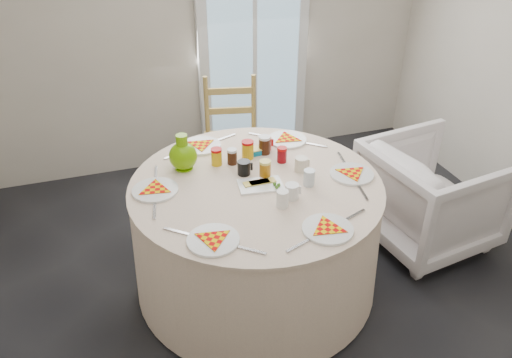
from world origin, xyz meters
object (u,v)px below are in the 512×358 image
object	(u,v)px
wooden_chair	(232,145)
green_pitcher	(183,155)
table	(256,235)
armchair	(431,194)

from	to	relation	value
wooden_chair	green_pitcher	xyz separation A→B (m)	(-0.53, -0.77, 0.40)
table	green_pitcher	size ratio (longest dim) A/B	6.89
wooden_chair	armchair	size ratio (longest dim) A/B	1.18
armchair	table	bearing A→B (deg)	83.61
table	green_pitcher	bearing A→B (deg)	140.81
armchair	wooden_chair	bearing A→B (deg)	40.84
green_pitcher	table	bearing A→B (deg)	-23.34
armchair	green_pitcher	bearing A→B (deg)	73.07
table	wooden_chair	xyz separation A→B (m)	(0.15, 1.07, 0.09)
armchair	green_pitcher	world-z (taller)	green_pitcher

